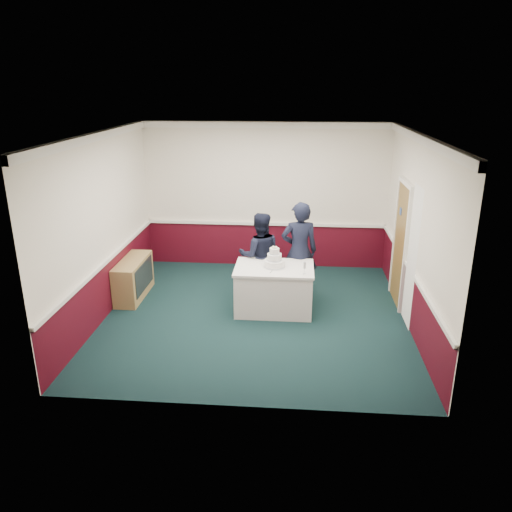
# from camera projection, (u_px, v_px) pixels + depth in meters

# --- Properties ---
(ground) EXTENTS (5.00, 5.00, 0.00)m
(ground) POSITION_uv_depth(u_px,v_px,m) (255.00, 315.00, 8.41)
(ground) COLOR #13302D
(ground) RESTS_ON ground
(room_shell) EXTENTS (5.00, 5.00, 3.00)m
(room_shell) POSITION_uv_depth(u_px,v_px,m) (263.00, 193.00, 8.33)
(room_shell) COLOR white
(room_shell) RESTS_ON ground
(sideboard) EXTENTS (0.41, 1.20, 0.70)m
(sideboard) POSITION_uv_depth(u_px,v_px,m) (134.00, 278.00, 9.06)
(sideboard) COLOR #98784A
(sideboard) RESTS_ON ground
(cake_table) EXTENTS (1.32, 0.92, 0.79)m
(cake_table) POSITION_uv_depth(u_px,v_px,m) (274.00, 288.00, 8.50)
(cake_table) COLOR white
(cake_table) RESTS_ON ground
(wedding_cake) EXTENTS (0.35, 0.35, 0.36)m
(wedding_cake) POSITION_uv_depth(u_px,v_px,m) (274.00, 261.00, 8.33)
(wedding_cake) COLOR white
(wedding_cake) RESTS_ON cake_table
(cake_knife) EXTENTS (0.07, 0.22, 0.00)m
(cake_knife) POSITION_uv_depth(u_px,v_px,m) (272.00, 271.00, 8.18)
(cake_knife) COLOR silver
(cake_knife) RESTS_ON cake_table
(champagne_flute) EXTENTS (0.05, 0.05, 0.21)m
(champagne_flute) POSITION_uv_depth(u_px,v_px,m) (304.00, 266.00, 8.02)
(champagne_flute) COLOR silver
(champagne_flute) RESTS_ON cake_table
(person_man) EXTENTS (0.83, 0.68, 1.57)m
(person_man) POSITION_uv_depth(u_px,v_px,m) (260.00, 255.00, 8.95)
(person_man) COLOR black
(person_man) RESTS_ON ground
(person_woman) EXTENTS (0.70, 0.51, 1.79)m
(person_woman) POSITION_uv_depth(u_px,v_px,m) (299.00, 251.00, 8.83)
(person_woman) COLOR black
(person_woman) RESTS_ON ground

